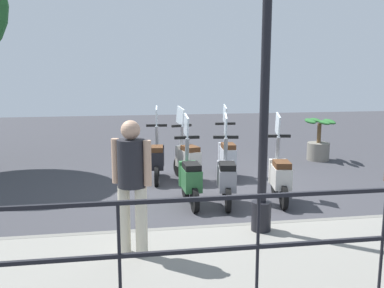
# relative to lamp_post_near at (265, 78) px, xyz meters

# --- Properties ---
(ground_plane) EXTENTS (28.00, 28.00, 0.00)m
(ground_plane) POSITION_rel_lamp_post_near_xyz_m (2.40, 0.02, -2.19)
(ground_plane) COLOR #38383D
(promenade_walkway) EXTENTS (2.20, 20.00, 0.15)m
(promenade_walkway) POSITION_rel_lamp_post_near_xyz_m (-0.75, 0.02, -2.11)
(promenade_walkway) COLOR gray
(promenade_walkway) RESTS_ON ground_plane
(fence_railing) EXTENTS (0.04, 16.03, 1.07)m
(fence_railing) POSITION_rel_lamp_post_near_xyz_m (-1.80, 0.02, -1.29)
(fence_railing) COLOR black
(fence_railing) RESTS_ON promenade_walkway
(lamp_post_near) EXTENTS (0.26, 0.90, 4.57)m
(lamp_post_near) POSITION_rel_lamp_post_near_xyz_m (0.00, 0.00, 0.00)
(lamp_post_near) COLOR black
(lamp_post_near) RESTS_ON promenade_walkway
(pedestrian_distant) EXTENTS (0.43, 0.45, 1.59)m
(pedestrian_distant) POSITION_rel_lamp_post_near_xyz_m (-0.48, 1.73, -1.11)
(pedestrian_distant) COLOR beige
(pedestrian_distant) RESTS_ON promenade_walkway
(potted_palm) EXTENTS (1.06, 0.66, 1.05)m
(potted_palm) POSITION_rel_lamp_post_near_xyz_m (4.79, -3.11, -1.74)
(potted_palm) COLOR slate
(potted_palm) RESTS_ON ground_plane
(scooter_near_0) EXTENTS (1.23, 0.47, 1.54)m
(scooter_near_0) POSITION_rel_lamp_post_near_xyz_m (1.60, -0.86, -1.70)
(scooter_near_0) COLOR black
(scooter_near_0) RESTS_ON ground_plane
(scooter_near_1) EXTENTS (1.23, 0.47, 1.54)m
(scooter_near_1) POSITION_rel_lamp_post_near_xyz_m (1.62, 0.08, -1.70)
(scooter_near_1) COLOR black
(scooter_near_1) RESTS_ON ground_plane
(scooter_near_2) EXTENTS (1.23, 0.44, 1.54)m
(scooter_near_2) POSITION_rel_lamp_post_near_xyz_m (1.70, 0.70, -1.70)
(scooter_near_2) COLOR black
(scooter_near_2) RESTS_ON ground_plane
(scooter_far_0) EXTENTS (1.23, 0.44, 1.54)m
(scooter_far_0) POSITION_rel_lamp_post_near_xyz_m (3.44, -0.37, -1.70)
(scooter_far_0) COLOR black
(scooter_far_0) RESTS_ON ground_plane
(scooter_far_1) EXTENTS (1.20, 0.54, 1.54)m
(scooter_far_1) POSITION_rel_lamp_post_near_xyz_m (3.28, 0.51, -1.70)
(scooter_far_1) COLOR black
(scooter_far_1) RESTS_ON ground_plane
(scooter_far_2) EXTENTS (1.23, 0.44, 1.54)m
(scooter_far_2) POSITION_rel_lamp_post_near_xyz_m (3.39, 1.14, -1.70)
(scooter_far_2) COLOR black
(scooter_far_2) RESTS_ON ground_plane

